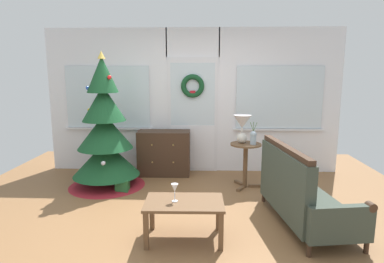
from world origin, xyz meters
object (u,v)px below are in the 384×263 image
Objects in this scene: christmas_tree at (105,138)px; flower_vase at (253,137)px; settee_sofa at (299,194)px; side_table at (246,156)px; table_lamp at (242,125)px; gift_box at (123,185)px; dresser_cabinet at (164,153)px; wine_glass at (175,189)px; coffee_table at (184,207)px.

christmas_tree reaches higher than flower_vase.
side_table is at bearing 111.21° from settee_sofa.
christmas_tree is 2.21m from side_table.
table_lamp is 2.05m from gift_box.
christmas_tree is 2.33× the size of dresser_cabinet.
christmas_tree is at bearing 155.26° from settee_sofa.
wine_glass is at bearing -117.14° from table_lamp.
side_table reaches higher than gift_box.
flower_vase is at bearing 57.29° from wine_glass.
wine_glass is at bearing -175.17° from coffee_table.
side_table is at bearing 60.74° from wine_glass.
flower_vase reaches higher than wine_glass.
settee_sofa is 8.45× the size of gift_box.
coffee_table is (-0.79, -1.72, -0.62)m from table_lamp.
dresser_cabinet is at bearing 36.58° from christmas_tree.
table_lamp is 1.99m from wine_glass.
table_lamp is 2.26× the size of wine_glass.
christmas_tree is at bearing 126.71° from wine_glass.
coffee_table is at bearing -116.74° from side_table.
flower_vase reaches higher than side_table.
christmas_tree reaches higher than settee_sofa.
table_lamp is at bearing 62.86° from wine_glass.
christmas_tree reaches higher than gift_box.
flower_vase is at bearing 107.94° from settee_sofa.
christmas_tree is 3.00× the size of side_table.
christmas_tree is 2.29m from flower_vase.
side_table is 3.68× the size of gift_box.
coffee_table is at bearing -51.01° from christmas_tree.
wine_glass is at bearing -119.26° from side_table.
christmas_tree is 6.01× the size of flower_vase.
table_lamp is (1.29, -0.57, 0.60)m from dresser_cabinet.
table_lamp is at bearing 112.90° from settee_sofa.
side_table is 0.82× the size of coffee_table.
coffee_table is at bearing -120.29° from flower_vase.
side_table is 1.89m from coffee_table.
wine_glass is at bearing -80.03° from dresser_cabinet.
dresser_cabinet is at bearing 102.41° from coffee_table.
wine_glass is 1.76m from gift_box.
wine_glass is (-0.89, -1.73, -0.41)m from table_lamp.
settee_sofa reaches higher than gift_box.
side_table reaches higher than coffee_table.
table_lamp is 2.31× the size of gift_box.
coffee_table is at bearing -114.57° from table_lamp.
dresser_cabinet is (0.84, 0.62, -0.39)m from christmas_tree.
dresser_cabinet is at bearing 155.35° from flower_vase.
flower_vase is 1.95m from wine_glass.
table_lamp is 0.25m from flower_vase.
coffee_table reaches higher than gift_box.
side_table is (2.19, 0.02, -0.28)m from christmas_tree.
coffee_table is at bearing -53.62° from gift_box.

